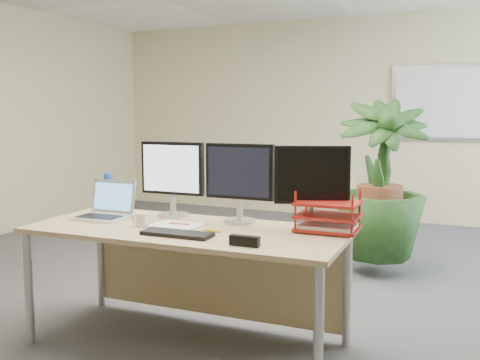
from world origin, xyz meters
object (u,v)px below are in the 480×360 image
at_px(monitor_left, 172,174).
at_px(laptop, 106,209).
at_px(floor_plant, 380,190).
at_px(monitor_right, 240,178).
at_px(desk, 195,249).

bearing_deg(monitor_left, laptop, -153.06).
distance_m(floor_plant, laptop, 2.43).
relative_size(floor_plant, laptop, 4.41).
distance_m(monitor_right, laptop, 0.93).
bearing_deg(floor_plant, desk, -113.36).
distance_m(floor_plant, monitor_left, 2.06).
height_order(desk, monitor_left, monitor_left).
relative_size(monitor_left, laptop, 1.47).
xyz_separation_m(floor_plant, monitor_left, (-1.07, -1.74, 0.28)).
distance_m(desk, laptop, 0.68).
bearing_deg(monitor_right, floor_plant, 71.51).
relative_size(desk, floor_plant, 1.30).
bearing_deg(monitor_right, desk, -146.20).
bearing_deg(desk, laptop, -176.24).
xyz_separation_m(monitor_right, laptop, (-0.88, -0.20, -0.23)).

